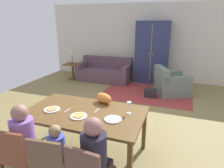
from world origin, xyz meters
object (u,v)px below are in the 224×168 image
Objects in this scene: armoire at (152,52)px; table_lamp at (72,52)px; dining_chair_child at (51,164)px; person_woman at (96,162)px; person_man at (26,145)px; plate_near_child at (79,116)px; dining_table at (85,115)px; handbag at (150,93)px; plate_near_man at (52,110)px; side_table at (73,69)px; person_child at (59,159)px; couch at (104,72)px; plate_near_woman at (113,119)px; cat at (104,98)px; dining_chair_man at (17,154)px; wine_glass at (129,105)px; armchair at (170,84)px.

table_lamp is (-2.79, -0.63, -0.04)m from armoire.
person_woman reaches higher than dining_chair_child.
armoire is (0.84, 5.14, 0.54)m from person_man.
plate_near_child is at bearing 90.72° from dining_chair_child.
person_woman is at bearing -54.61° from dining_table.
plate_near_man is at bearing -109.67° from handbag.
plate_near_man is 0.97m from dining_chair_child.
side_table is at bearing 163.49° from handbag.
person_man is 3.47× the size of handbag.
person_child is at bearing -61.44° from side_table.
plate_near_man is 4.28m from couch.
plate_near_woman is 0.43× the size of side_table.
person_child is at bearing -50.15° from plate_near_man.
plate_near_man is at bearing 173.23° from plate_near_child.
person_woman is (0.50, 0.17, 0.02)m from dining_chair_child.
couch is at bearing 107.06° from plate_near_child.
cat is at bearing -52.18° from table_lamp.
dining_chair_man is at bearing -93.61° from cat.
dining_chair_man is 0.78× the size of person_woman.
dining_chair_child is 0.53m from person_woman.
person_man is (-1.01, -0.62, -0.26)m from plate_near_woman.
couch is 5.93× the size of handbag.
dining_table is 0.19m from plate_near_child.
person_woman is at bearing -50.16° from cat.
person_child is 5.14m from side_table.
dining_table is at bearing 168.81° from plate_near_woman.
person_woman is at bearing -0.00° from person_man.
dining_table is at bearing -57.03° from side_table.
person_child is at bearing -93.70° from armoire.
person_man is at bearing -142.56° from wine_glass.
person_child is 4.95m from couch.
cat is (0.15, 1.15, 0.41)m from person_child.
wine_glass is 4.78m from table_lamp.
wine_glass is 0.17× the size of person_man.
wine_glass is 0.09× the size of armoire.
dining_chair_man is 0.51m from dining_chair_child.
plate_near_man is 0.78× the size of handbag.
person_child reaches higher than dining_chair_child.
plate_near_man is 0.46× the size of table_lamp.
person_man is 1.37m from cat.
couch reaches higher than handbag.
cat is at bearing 70.84° from dining_table.
cat reaches higher than armchair.
cat reaches higher than plate_near_man.
wine_glass is (0.16, 0.28, 0.12)m from plate_near_woman.
armoire is 1.80m from handbag.
person_child is 0.49× the size of couch.
table_lamp is (-1.96, 4.69, 0.52)m from dining_chair_man.
plate_near_man is 0.82m from dining_chair_man.
person_man is at bearing -111.16° from armchair.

